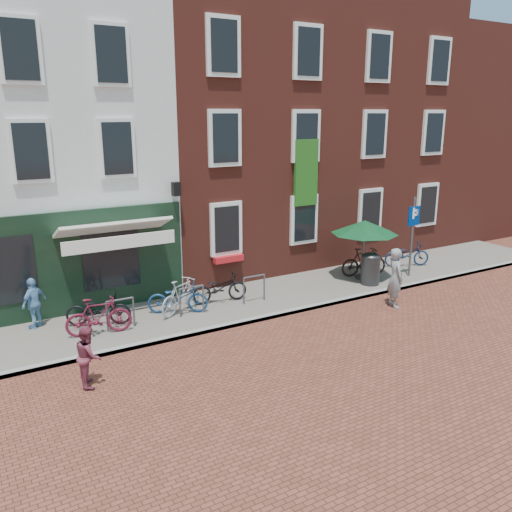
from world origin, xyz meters
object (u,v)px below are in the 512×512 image
boy (88,356)px  bicycle_3 (181,296)px  litter_bin (370,267)px  bicycle_6 (407,254)px  bicycle_1 (99,316)px  bicycle_0 (98,309)px  bicycle_4 (219,288)px  parking_sign (413,227)px  parasol (365,225)px  bicycle_2 (178,298)px  woman (395,277)px  bicycle_5 (364,262)px  cafe_person (34,303)px

boy → bicycle_3: 4.18m
litter_bin → bicycle_6: 2.75m
bicycle_1 → bicycle_6: 11.34m
bicycle_0 → bicycle_4: 3.54m
bicycle_1 → parking_sign: bearing=-82.8°
parasol → bicycle_3: 6.69m
parking_sign → bicycle_2: parking_sign is taller
parking_sign → bicycle_6: parking_sign is taller
woman → bicycle_3: bearing=84.1°
bicycle_2 → bicycle_4: bearing=-56.4°
woman → bicycle_1: 8.37m
bicycle_3 → bicycle_4: bicycle_3 is taller
bicycle_1 → bicycle_5: bearing=-78.0°
boy → bicycle_4: size_ratio=0.77×
bicycle_3 → bicycle_6: bicycle_3 is taller
cafe_person → bicycle_3: (3.70, -0.91, -0.18)m
bicycle_1 → bicycle_4: (3.70, 0.60, -0.05)m
bicycle_4 → bicycle_2: bearing=105.0°
parking_sign → bicycle_1: bearing=178.0°
parking_sign → bicycle_0: 10.49m
bicycle_2 → bicycle_5: bicycle_5 is taller
bicycle_0 → bicycle_4: bearing=-66.8°
parking_sign → cafe_person: size_ratio=2.03×
boy → bicycle_1: 2.42m
bicycle_1 → bicycle_5: same height
bicycle_4 → bicycle_0: bearing=97.2°
woman → boy: bearing=108.9°
bicycle_6 → bicycle_4: bearing=111.7°
cafe_person → bicycle_3: bearing=128.3°
cafe_person → bicycle_0: bearing=117.1°
litter_bin → parking_sign: 2.12m
bicycle_2 → bicycle_6: bearing=-62.8°
litter_bin → bicycle_5: (0.43, 0.80, -0.09)m
litter_bin → boy: bearing=-168.4°
cafe_person → parasol: bearing=136.4°
bicycle_4 → bicycle_6: bearing=-82.5°
cafe_person → bicycle_2: (3.61, -0.89, -0.23)m
woman → bicycle_5: (1.05, 2.53, -0.29)m
parasol → bicycle_5: 1.39m
bicycle_0 → bicycle_5: (9.01, -0.17, 0.05)m
bicycle_4 → bicycle_6: same height
litter_bin → bicycle_1: (-8.73, 0.34, -0.09)m
parasol → bicycle_1: (-8.94, -0.28, -1.36)m
bicycle_2 → bicycle_6: same height
bicycle_0 → bicycle_3: size_ratio=1.03×
litter_bin → bicycle_0: bearing=173.5°
woman → boy: woman is taller
woman → bicycle_4: 5.17m
litter_bin → bicycle_5: litter_bin is taller
cafe_person → bicycle_1: (1.31, -1.32, -0.18)m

